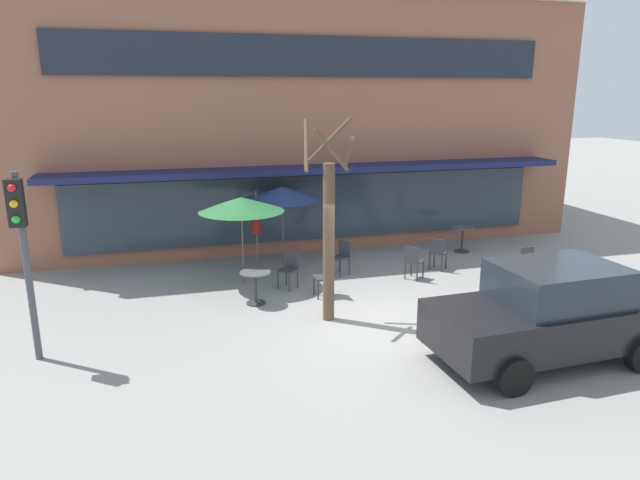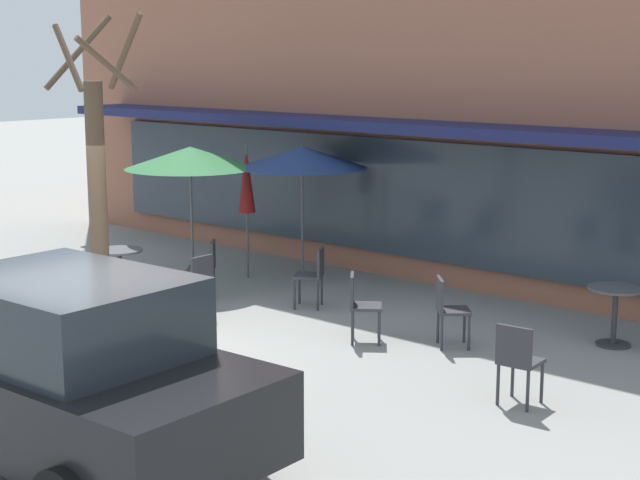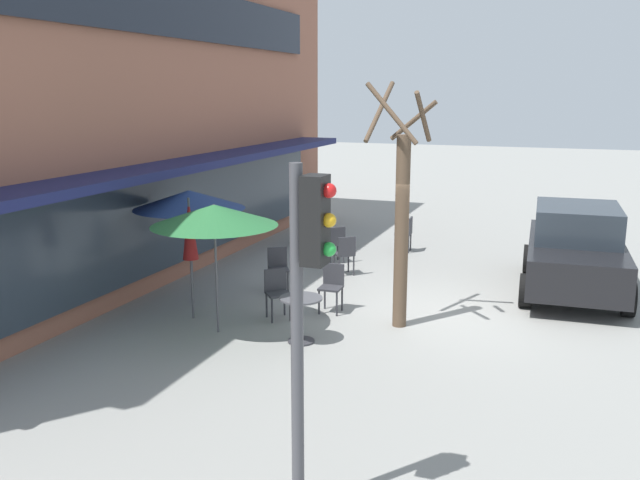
# 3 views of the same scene
# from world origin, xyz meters

# --- Properties ---
(ground_plane) EXTENTS (80.00, 80.00, 0.00)m
(ground_plane) POSITION_xyz_m (0.00, 0.00, 0.00)
(ground_plane) COLOR gray
(building_facade) EXTENTS (17.51, 9.10, 7.82)m
(building_facade) POSITION_xyz_m (0.00, 9.97, 3.91)
(building_facade) COLOR #935B47
(building_facade) RESTS_ON ground
(cafe_table_near_wall) EXTENTS (0.70, 0.70, 0.76)m
(cafe_table_near_wall) POSITION_xyz_m (-2.42, 2.05, 0.52)
(cafe_table_near_wall) COLOR #333338
(cafe_table_near_wall) RESTS_ON ground
(cafe_table_streetside) EXTENTS (0.70, 0.70, 0.76)m
(cafe_table_streetside) POSITION_xyz_m (4.26, 4.70, 0.52)
(cafe_table_streetside) COLOR #333338
(cafe_table_streetside) RESTS_ON ground
(patio_umbrella_green_folded) EXTENTS (2.10, 2.10, 2.20)m
(patio_umbrella_green_folded) POSITION_xyz_m (-1.20, 4.81, 2.02)
(patio_umbrella_green_folded) COLOR #4C4C51
(patio_umbrella_green_folded) RESTS_ON ground
(patio_umbrella_cream_folded) EXTENTS (0.28, 0.28, 2.20)m
(patio_umbrella_cream_folded) POSITION_xyz_m (-2.00, 4.33, 1.63)
(patio_umbrella_cream_folded) COLOR #4C4C51
(patio_umbrella_cream_folded) RESTS_ON ground
(patio_umbrella_corner_open) EXTENTS (2.10, 2.10, 2.20)m
(patio_umbrella_corner_open) POSITION_xyz_m (-2.48, 3.56, 2.02)
(patio_umbrella_corner_open) COLOR #4C4C51
(patio_umbrella_corner_open) RESTS_ON ground
(cafe_chair_0) EXTENTS (0.56, 0.56, 0.89)m
(cafe_chair_0) POSITION_xyz_m (-1.44, 2.92, 0.53)
(cafe_chair_0) COLOR #333338
(cafe_chair_0) RESTS_ON ground
(cafe_chair_1) EXTENTS (0.55, 0.55, 0.89)m
(cafe_chair_1) POSITION_xyz_m (0.13, 3.60, 0.53)
(cafe_chair_1) COLOR #333338
(cafe_chair_1) RESTS_ON ground
(cafe_chair_2) EXTENTS (0.56, 0.56, 0.89)m
(cafe_chair_2) POSITION_xyz_m (1.74, 2.69, 0.53)
(cafe_chair_2) COLOR #333338
(cafe_chair_2) RESTS_ON ground
(cafe_chair_3) EXTENTS (0.57, 0.57, 0.89)m
(cafe_chair_3) POSITION_xyz_m (2.70, 3.25, 0.53)
(cafe_chair_3) COLOR #333338
(cafe_chair_3) RESTS_ON ground
(cafe_chair_4) EXTENTS (0.43, 0.43, 0.89)m
(cafe_chair_4) POSITION_xyz_m (4.46, 1.96, 0.53)
(cafe_chair_4) COLOR #333338
(cafe_chair_4) RESTS_ON ground
(cafe_chair_5) EXTENTS (0.42, 0.42, 0.89)m
(cafe_chair_5) POSITION_xyz_m (-0.74, 2.12, 0.53)
(cafe_chair_5) COLOR #333338
(cafe_chair_5) RESTS_ON ground
(parked_sedan) EXTENTS (4.28, 2.16, 1.76)m
(parked_sedan) POSITION_xyz_m (2.19, -2.06, 0.88)
(parked_sedan) COLOR black
(parked_sedan) RESTS_ON ground
(street_tree) EXTENTS (1.18, 1.07, 4.18)m
(street_tree) POSITION_xyz_m (-1.08, 0.76, 1.92)
(street_tree) COLOR brown
(street_tree) RESTS_ON ground
(traffic_light_pole) EXTENTS (0.26, 0.43, 3.40)m
(traffic_light_pole) POSITION_xyz_m (-6.65, 0.26, 2.30)
(traffic_light_pole) COLOR #47474C
(traffic_light_pole) RESTS_ON ground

